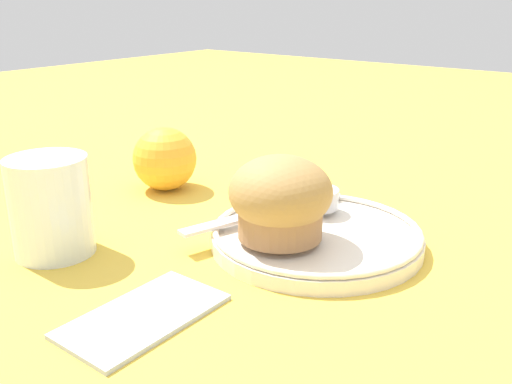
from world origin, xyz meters
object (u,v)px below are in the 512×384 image
(butter_knife, at_px, (265,212))
(orange_fruit, at_px, (165,159))
(muffin, at_px, (280,199))
(juice_glass, at_px, (51,206))

(butter_knife, relative_size, orange_fruit, 2.44)
(butter_knife, xyz_separation_m, orange_fruit, (0.03, 0.18, 0.02))
(muffin, distance_m, orange_fruit, 0.24)
(muffin, xyz_separation_m, butter_knife, (0.04, 0.05, -0.04))
(butter_knife, distance_m, orange_fruit, 0.19)
(juice_glass, bearing_deg, orange_fruit, 15.36)
(muffin, relative_size, orange_fruit, 1.20)
(butter_knife, relative_size, juice_glass, 2.06)
(muffin, height_order, juice_glass, muffin)
(orange_fruit, bearing_deg, juice_glass, -164.64)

